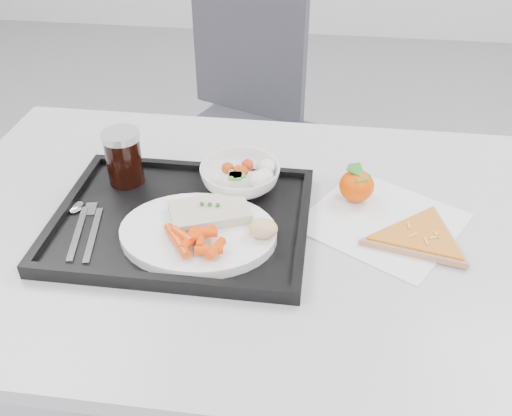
{
  "coord_description": "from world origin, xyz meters",
  "views": [
    {
      "loc": [
        0.12,
        -0.51,
        1.38
      ],
      "look_at": [
        0.01,
        0.32,
        0.77
      ],
      "focal_mm": 40.0,
      "sensor_mm": 36.0,
      "label": 1
    }
  ],
  "objects": [
    {
      "name": "chair",
      "position": [
        -0.15,
        1.2,
        0.54
      ],
      "size": [
        0.55,
        0.56,
        0.93
      ],
      "color": "#393941",
      "rests_on": "ground"
    },
    {
      "name": "bread_roll",
      "position": [
        0.03,
        0.22,
        0.8
      ],
      "size": [
        0.06,
        0.05,
        0.03
      ],
      "color": "#D6C378",
      "rests_on": "dinner_plate"
    },
    {
      "name": "salad_bowl",
      "position": [
        -0.03,
        0.39,
        0.79
      ],
      "size": [
        0.15,
        0.15,
        0.05
      ],
      "color": "white",
      "rests_on": "tray"
    },
    {
      "name": "tangerine",
      "position": [
        0.19,
        0.39,
        0.79
      ],
      "size": [
        0.07,
        0.07,
        0.07
      ],
      "color": "#FF670A",
      "rests_on": "napkin"
    },
    {
      "name": "tray",
      "position": [
        -0.12,
        0.28,
        0.76
      ],
      "size": [
        0.45,
        0.35,
        0.03
      ],
      "color": "black",
      "rests_on": "table"
    },
    {
      "name": "table",
      "position": [
        0.0,
        0.3,
        0.68
      ],
      "size": [
        1.2,
        0.8,
        0.75
      ],
      "color": "#A7A7A9",
      "rests_on": "ground"
    },
    {
      "name": "cola_glass",
      "position": [
        -0.25,
        0.38,
        0.82
      ],
      "size": [
        0.07,
        0.07,
        0.11
      ],
      "color": "black",
      "rests_on": "tray"
    },
    {
      "name": "carrot_pile",
      "position": [
        -0.08,
        0.18,
        0.8
      ],
      "size": [
        0.11,
        0.08,
        0.02
      ],
      "color": "#EE4106",
      "rests_on": "dinner_plate"
    },
    {
      "name": "napkin",
      "position": [
        0.24,
        0.33,
        0.75
      ],
      "size": [
        0.34,
        0.33,
        0.0
      ],
      "color": "silver",
      "rests_on": "table"
    },
    {
      "name": "dinner_plate",
      "position": [
        -0.08,
        0.23,
        0.77
      ],
      "size": [
        0.27,
        0.27,
        0.02
      ],
      "color": "white",
      "rests_on": "tray"
    },
    {
      "name": "pizza_slice",
      "position": [
        0.3,
        0.28,
        0.76
      ],
      "size": [
        0.26,
        0.26,
        0.02
      ],
      "color": "tan",
      "rests_on": "napkin"
    },
    {
      "name": "fish_fillet",
      "position": [
        -0.06,
        0.27,
        0.79
      ],
      "size": [
        0.16,
        0.13,
        0.03
      ],
      "color": "beige",
      "rests_on": "dinner_plate"
    },
    {
      "name": "salad_contents",
      "position": [
        -0.0,
        0.39,
        0.8
      ],
      "size": [
        0.1,
        0.08,
        0.03
      ],
      "color": "#BE350E",
      "rests_on": "salad_bowl"
    },
    {
      "name": "cutlery",
      "position": [
        -0.29,
        0.24,
        0.77
      ],
      "size": [
        0.1,
        0.17,
        0.01
      ],
      "color": "silver",
      "rests_on": "tray"
    }
  ]
}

